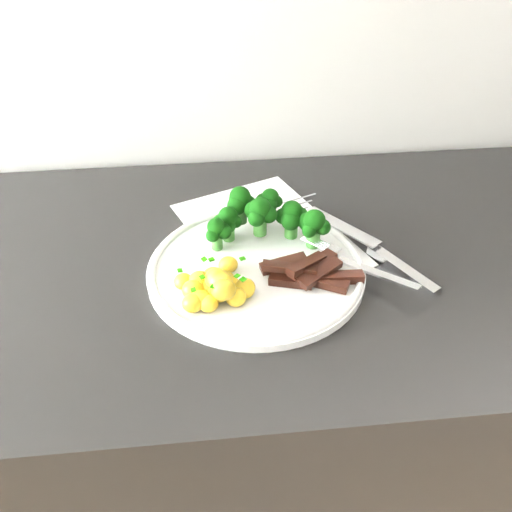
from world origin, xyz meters
TOP-DOWN VIEW (x-y plane):
  - counter at (-0.12, 1.68)m, footprint 2.34×0.58m
  - recipe_paper at (-0.09, 1.75)m, footprint 0.29×0.33m
  - plate at (-0.12, 1.65)m, footprint 0.29×0.29m
  - broccoli at (-0.10, 1.72)m, footprint 0.17×0.10m
  - potatoes at (-0.18, 1.60)m, footprint 0.10×0.10m
  - beef_strips at (-0.05, 1.63)m, footprint 0.13×0.08m
  - fork at (0.02, 1.63)m, footprint 0.14×0.14m
  - knife at (0.06, 1.66)m, footprint 0.15×0.21m

SIDE VIEW (x-z plane):
  - counter at x=-0.12m, z-range 0.00..0.88m
  - recipe_paper at x=-0.09m, z-range 0.88..0.88m
  - plate at x=-0.12m, z-range 0.88..0.89m
  - knife at x=0.06m, z-range 0.87..0.90m
  - fork at x=0.02m, z-range 0.89..0.90m
  - beef_strips at x=-0.05m, z-range 0.88..0.91m
  - potatoes at x=-0.18m, z-range 0.88..0.92m
  - broccoli at x=-0.10m, z-range 0.89..0.96m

